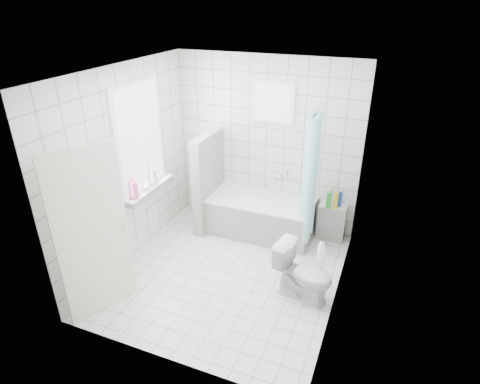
% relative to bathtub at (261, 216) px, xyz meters
% --- Properties ---
extents(ground, '(3.00, 3.00, 0.00)m').
position_rel_bathtub_xyz_m(ground, '(-0.07, -1.12, -0.29)').
color(ground, white).
rests_on(ground, ground).
extents(ceiling, '(3.00, 3.00, 0.00)m').
position_rel_bathtub_xyz_m(ceiling, '(-0.07, -1.12, 2.31)').
color(ceiling, white).
rests_on(ceiling, ground).
extents(wall_back, '(2.80, 0.02, 2.60)m').
position_rel_bathtub_xyz_m(wall_back, '(-0.07, 0.38, 1.01)').
color(wall_back, white).
rests_on(wall_back, ground).
extents(wall_front, '(2.80, 0.02, 2.60)m').
position_rel_bathtub_xyz_m(wall_front, '(-0.07, -2.62, 1.01)').
color(wall_front, white).
rests_on(wall_front, ground).
extents(wall_left, '(0.02, 3.00, 2.60)m').
position_rel_bathtub_xyz_m(wall_left, '(-1.47, -1.12, 1.01)').
color(wall_left, white).
rests_on(wall_left, ground).
extents(wall_right, '(0.02, 3.00, 2.60)m').
position_rel_bathtub_xyz_m(wall_right, '(1.33, -1.12, 1.01)').
color(wall_right, white).
rests_on(wall_right, ground).
extents(window_left, '(0.01, 0.90, 1.40)m').
position_rel_bathtub_xyz_m(window_left, '(-1.43, -0.82, 1.31)').
color(window_left, white).
rests_on(window_left, wall_left).
extents(window_back, '(0.50, 0.01, 0.50)m').
position_rel_bathtub_xyz_m(window_back, '(0.03, 0.33, 1.66)').
color(window_back, white).
rests_on(window_back, wall_back).
extents(window_sill, '(0.18, 1.02, 0.08)m').
position_rel_bathtub_xyz_m(window_sill, '(-1.38, -0.82, 0.57)').
color(window_sill, white).
rests_on(window_sill, wall_left).
extents(door, '(0.38, 0.74, 2.00)m').
position_rel_bathtub_xyz_m(door, '(-1.15, -2.24, 0.71)').
color(door, silver).
rests_on(door, ground).
extents(bathtub, '(1.56, 0.77, 0.58)m').
position_rel_bathtub_xyz_m(bathtub, '(0.00, 0.00, 0.00)').
color(bathtub, white).
rests_on(bathtub, ground).
extents(partition_wall, '(0.15, 0.85, 1.50)m').
position_rel_bathtub_xyz_m(partition_wall, '(-0.84, -0.05, 0.46)').
color(partition_wall, white).
rests_on(partition_wall, ground).
extents(tiled_ledge, '(0.40, 0.24, 0.55)m').
position_rel_bathtub_xyz_m(tiled_ledge, '(1.03, 0.25, -0.02)').
color(tiled_ledge, white).
rests_on(tiled_ledge, ground).
extents(toilet, '(0.77, 0.53, 0.71)m').
position_rel_bathtub_xyz_m(toilet, '(0.96, -1.20, 0.07)').
color(toilet, white).
rests_on(toilet, ground).
extents(curtain_rod, '(0.02, 0.80, 0.02)m').
position_rel_bathtub_xyz_m(curtain_rod, '(0.72, -0.02, 1.71)').
color(curtain_rod, silver).
rests_on(curtain_rod, wall_back).
extents(shower_curtain, '(0.14, 0.48, 1.78)m').
position_rel_bathtub_xyz_m(shower_curtain, '(0.72, -0.16, 0.81)').
color(shower_curtain, '#4BC0DC').
rests_on(shower_curtain, curtain_rod).
extents(tub_faucet, '(0.18, 0.06, 0.06)m').
position_rel_bathtub_xyz_m(tub_faucet, '(0.10, 0.33, 0.56)').
color(tub_faucet, silver).
rests_on(tub_faucet, wall_back).
extents(sill_bottles, '(0.16, 0.62, 0.33)m').
position_rel_bathtub_xyz_m(sill_bottles, '(-1.37, -0.94, 0.76)').
color(sill_bottles, silver).
rests_on(sill_bottles, window_sill).
extents(ledge_bottles, '(0.21, 0.19, 0.26)m').
position_rel_bathtub_xyz_m(ledge_bottles, '(1.02, 0.22, 0.38)').
color(ledge_bottles, blue).
rests_on(ledge_bottles, tiled_ledge).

